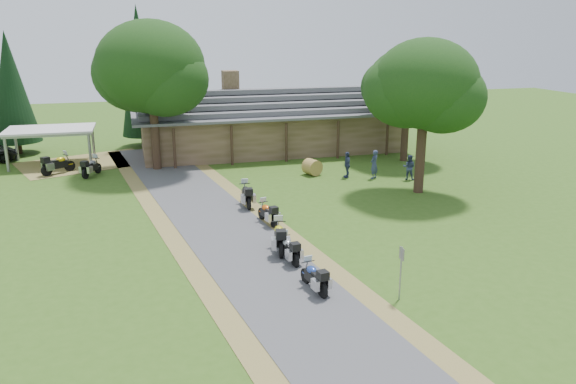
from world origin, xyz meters
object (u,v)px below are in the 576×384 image
object	(u,v)px
lodge	(271,119)
motorcycle_row_e	(246,194)
motorcycle_row_c	(279,236)
motorcycle_row_b	(289,248)
motorcycle_carport_a	(58,163)
motorcycle_row_a	(314,276)
hay_bale	(312,167)
motorcycle_carport_b	(91,166)
carport	(52,146)
motorcycle_row_d	(267,212)

from	to	relation	value
lodge	motorcycle_row_e	distance (m)	15.17
motorcycle_row_c	motorcycle_row_b	bearing A→B (deg)	-165.72
motorcycle_row_c	motorcycle_carport_a	distance (m)	20.22
lodge	motorcycle_row_a	bearing A→B (deg)	-100.71
hay_bale	motorcycle_row_a	bearing A→B (deg)	-108.05
motorcycle_row_a	motorcycle_row_e	xyz separation A→B (m)	(-0.26, 10.85, 0.09)
hay_bale	motorcycle_carport_a	bearing A→B (deg)	163.06
motorcycle_carport_a	motorcycle_row_c	bearing A→B (deg)	-94.21
motorcycle_carport_a	motorcycle_carport_b	xyz separation A→B (m)	(2.17, -1.23, -0.07)
carport	motorcycle_row_b	size ratio (longest dim) A/B	3.44
lodge	hay_bale	xyz separation A→B (m)	(0.58, -8.75, -1.92)
carport	motorcycle_row_a	distance (m)	26.99
motorcycle_row_a	motorcycle_row_b	size ratio (longest dim) A/B	1.00
motorcycle_row_a	motorcycle_carport_b	world-z (taller)	motorcycle_carport_b
motorcycle_row_c	hay_bale	xyz separation A→B (m)	(5.53, 12.23, -0.18)
carport	motorcycle_row_d	bearing A→B (deg)	-53.87
motorcycle_carport_b	motorcycle_row_b	bearing A→B (deg)	-125.38
motorcycle_row_a	motorcycle_row_b	distance (m)	2.89
carport	motorcycle_row_e	bearing A→B (deg)	-49.09
lodge	motorcycle_row_b	world-z (taller)	lodge
motorcycle_row_e	hay_bale	xyz separation A→B (m)	(5.58, 5.46, -0.15)
lodge	motorcycle_carport_b	distance (m)	14.49
lodge	motorcycle_row_e	size ratio (longest dim) A/B	10.75
hay_bale	motorcycle_row_b	bearing A→B (deg)	-112.12
motorcycle_row_e	carport	bearing A→B (deg)	42.58
motorcycle_row_a	motorcycle_carport_a	distance (m)	23.88
motorcycle_carport_a	carport	bearing A→B (deg)	65.34
carport	motorcycle_carport_b	world-z (taller)	carport
motorcycle_row_e	motorcycle_carport_b	bearing A→B (deg)	45.51
lodge	motorcycle_row_e	world-z (taller)	lodge
motorcycle_row_a	motorcycle_row_b	bearing A→B (deg)	-6.24
motorcycle_row_a	motorcycle_row_b	xyz separation A→B (m)	(-0.14, 2.89, 0.00)
motorcycle_row_a	motorcycle_carport_b	xyz separation A→B (m)	(-8.73, 20.02, 0.07)
motorcycle_row_e	motorcycle_carport_a	xyz separation A→B (m)	(-10.64, 10.40, 0.04)
lodge	motorcycle_carport_a	world-z (taller)	lodge
motorcycle_row_c	motorcycle_carport_a	bearing A→B (deg)	42.29
carport	motorcycle_row_d	distance (m)	20.37
motorcycle_row_d	motorcycle_carport_a	size ratio (longest dim) A/B	0.83
carport	hay_bale	distance (m)	18.70
motorcycle_row_d	carport	bearing A→B (deg)	23.14
motorcycle_row_c	hay_bale	world-z (taller)	motorcycle_row_c
lodge	motorcycle_carport_b	bearing A→B (deg)	-159.48
lodge	motorcycle_row_c	distance (m)	21.63
motorcycle_row_c	motorcycle_row_a	bearing A→B (deg)	-166.50
motorcycle_row_c	motorcycle_row_e	world-z (taller)	motorcycle_row_c
lodge	carport	size ratio (longest dim) A/B	3.60
motorcycle_row_d	motorcycle_row_e	world-z (taller)	motorcycle_row_e
motorcycle_row_b	motorcycle_row_c	distance (m)	1.19
hay_bale	motorcycle_row_c	bearing A→B (deg)	-114.34
carport	motorcycle_carport_b	bearing A→B (deg)	-56.14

